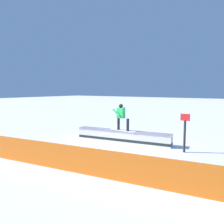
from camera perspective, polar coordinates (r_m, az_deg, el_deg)
ground_plane at (r=11.59m, az=2.74°, el=-7.83°), size 120.00×120.00×0.00m
grind_box at (r=11.53m, az=2.75°, el=-6.48°), size 5.13×1.32×0.61m
snowboarder at (r=11.39m, az=2.50°, el=-1.08°), size 1.59×0.43×1.40m
safety_fence at (r=8.04m, az=-15.11°, el=-10.98°), size 12.68×2.00×0.90m
trail_marker at (r=10.06m, az=18.51°, el=-4.91°), size 0.40×0.10×1.70m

